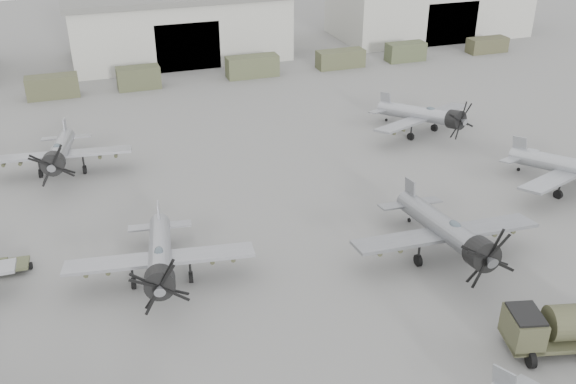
# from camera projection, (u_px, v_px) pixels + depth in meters

# --- Properties ---
(ground) EXTENTS (220.00, 220.00, 0.00)m
(ground) POSITION_uv_depth(u_px,v_px,m) (386.00, 350.00, 35.70)
(ground) COLOR #5A5A58
(ground) RESTS_ON ground
(hangar_center) EXTENTS (29.00, 14.80, 8.70)m
(hangar_center) POSITION_uv_depth(u_px,v_px,m) (177.00, 24.00, 85.44)
(hangar_center) COLOR #A4A49A
(hangar_center) RESTS_ON ground
(hangar_right) EXTENTS (29.00, 14.80, 8.70)m
(hangar_right) POSITION_uv_depth(u_px,v_px,m) (429.00, 5.00, 96.40)
(hangar_right) COLOR #A4A49A
(hangar_right) RESTS_ON ground
(support_truck_2) EXTENTS (5.72, 2.20, 2.51)m
(support_truck_2) POSITION_uv_depth(u_px,v_px,m) (53.00, 87.00, 72.12)
(support_truck_2) COLOR #40422B
(support_truck_2) RESTS_ON ground
(support_truck_3) EXTENTS (4.95, 2.20, 2.58)m
(support_truck_3) POSITION_uv_depth(u_px,v_px,m) (139.00, 78.00, 74.87)
(support_truck_3) COLOR #40442C
(support_truck_3) RESTS_ON ground
(support_truck_4) EXTENTS (6.41, 2.20, 2.59)m
(support_truck_4) POSITION_uv_depth(u_px,v_px,m) (252.00, 66.00, 78.86)
(support_truck_4) COLOR #454A30
(support_truck_4) RESTS_ON ground
(support_truck_5) EXTENTS (6.17, 2.20, 2.26)m
(support_truck_5) POSITION_uv_depth(u_px,v_px,m) (340.00, 59.00, 82.33)
(support_truck_5) COLOR #44472E
(support_truck_5) RESTS_ON ground
(support_truck_6) EXTENTS (5.19, 2.20, 2.42)m
(support_truck_6) POSITION_uv_depth(u_px,v_px,m) (406.00, 52.00, 85.00)
(support_truck_6) COLOR #41482F
(support_truck_6) RESTS_ON ground
(support_truck_7) EXTENTS (5.61, 2.20, 2.02)m
(support_truck_7) POSITION_uv_depth(u_px,v_px,m) (487.00, 45.00, 88.75)
(support_truck_7) COLOR #40402A
(support_truck_7) RESTS_ON ground
(aircraft_mid_1) EXTENTS (12.04, 10.84, 4.78)m
(aircraft_mid_1) POSITION_uv_depth(u_px,v_px,m) (160.00, 257.00, 39.99)
(aircraft_mid_1) COLOR gray
(aircraft_mid_1) RESTS_ON ground
(aircraft_mid_2) EXTENTS (12.95, 11.65, 5.18)m
(aircraft_mid_2) POSITION_uv_depth(u_px,v_px,m) (449.00, 232.00, 42.34)
(aircraft_mid_2) COLOR gray
(aircraft_mid_2) RESTS_ON ground
(aircraft_far_0) EXTENTS (12.07, 10.87, 4.80)m
(aircraft_far_0) POSITION_uv_depth(u_px,v_px,m) (59.00, 152.00, 53.98)
(aircraft_far_0) COLOR gray
(aircraft_far_0) RESTS_ON ground
(aircraft_far_1) EXTENTS (11.59, 10.46, 4.67)m
(aircraft_far_1) POSITION_uv_depth(u_px,v_px,m) (425.00, 115.00, 61.81)
(aircraft_far_1) COLOR #94969C
(aircraft_far_1) RESTS_ON ground
(fuel_tanker) EXTENTS (7.77, 4.16, 2.85)m
(fuel_tanker) POSITION_uv_depth(u_px,v_px,m) (572.00, 325.00, 35.05)
(fuel_tanker) COLOR #3D3E29
(fuel_tanker) RESTS_ON ground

